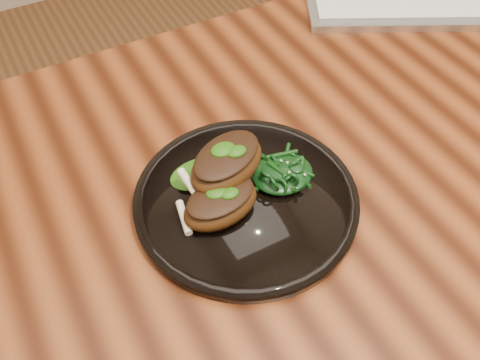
# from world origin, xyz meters

# --- Properties ---
(desk) EXTENTS (1.60, 0.80, 0.75)m
(desk) POSITION_xyz_m (0.00, 0.00, 0.67)
(desk) COLOR black
(desk) RESTS_ON ground
(plate) EXTENTS (0.30, 0.30, 0.02)m
(plate) POSITION_xyz_m (-0.20, -0.03, 0.76)
(plate) COLOR black
(plate) RESTS_ON desk
(lamb_chop_front) EXTENTS (0.11, 0.08, 0.05)m
(lamb_chop_front) POSITION_xyz_m (-0.25, -0.04, 0.79)
(lamb_chop_front) COLOR #44250D
(lamb_chop_front) RESTS_ON plate
(lamb_chop_back) EXTENTS (0.14, 0.11, 0.05)m
(lamb_chop_back) POSITION_xyz_m (-0.22, 0.00, 0.81)
(lamb_chop_back) COLOR #44250D
(lamb_chop_back) RESTS_ON plate
(herb_smear) EXTENTS (0.09, 0.06, 0.01)m
(herb_smear) POSITION_xyz_m (-0.24, 0.04, 0.77)
(herb_smear) COLOR #143F06
(herb_smear) RESTS_ON plate
(greens_heap) EXTENTS (0.09, 0.08, 0.03)m
(greens_heap) POSITION_xyz_m (-0.14, -0.02, 0.78)
(greens_heap) COLOR black
(greens_heap) RESTS_ON plate
(keyboard) EXTENTS (0.45, 0.32, 0.02)m
(keyboard) POSITION_xyz_m (0.33, 0.23, 0.76)
(keyboard) COLOR #B4B7B9
(keyboard) RESTS_ON desk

